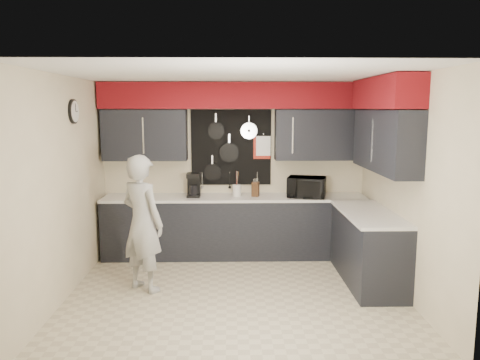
{
  "coord_description": "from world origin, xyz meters",
  "views": [
    {
      "loc": [
        -0.06,
        -5.41,
        2.22
      ],
      "look_at": [
        0.06,
        0.5,
        1.31
      ],
      "focal_mm": 35.0,
      "sensor_mm": 36.0,
      "label": 1
    }
  ],
  "objects_px": {
    "microwave": "(307,187)",
    "utensil_crock": "(237,190)",
    "knife_block": "(255,189)",
    "person": "(142,223)",
    "coffee_maker": "(194,184)"
  },
  "relations": [
    {
      "from": "knife_block",
      "to": "utensil_crock",
      "type": "relative_size",
      "value": 1.28
    },
    {
      "from": "knife_block",
      "to": "person",
      "type": "height_order",
      "value": "person"
    },
    {
      "from": "knife_block",
      "to": "person",
      "type": "relative_size",
      "value": 0.13
    },
    {
      "from": "knife_block",
      "to": "person",
      "type": "xyz_separation_m",
      "value": [
        -1.44,
        -1.29,
        -0.19
      ]
    },
    {
      "from": "knife_block",
      "to": "person",
      "type": "distance_m",
      "value": 1.95
    },
    {
      "from": "knife_block",
      "to": "utensil_crock",
      "type": "distance_m",
      "value": 0.28
    },
    {
      "from": "coffee_maker",
      "to": "person",
      "type": "relative_size",
      "value": 0.21
    },
    {
      "from": "knife_block",
      "to": "coffee_maker",
      "type": "xyz_separation_m",
      "value": [
        -0.92,
        0.01,
        0.07
      ]
    },
    {
      "from": "utensil_crock",
      "to": "person",
      "type": "relative_size",
      "value": 0.1
    },
    {
      "from": "microwave",
      "to": "knife_block",
      "type": "xyz_separation_m",
      "value": [
        -0.75,
        0.08,
        -0.04
      ]
    },
    {
      "from": "utensil_crock",
      "to": "microwave",
      "type": "bearing_deg",
      "value": -7.45
    },
    {
      "from": "person",
      "to": "coffee_maker",
      "type": "bearing_deg",
      "value": -76.23
    },
    {
      "from": "knife_block",
      "to": "utensil_crock",
      "type": "bearing_deg",
      "value": -174.1
    },
    {
      "from": "microwave",
      "to": "knife_block",
      "type": "distance_m",
      "value": 0.75
    },
    {
      "from": "microwave",
      "to": "utensil_crock",
      "type": "height_order",
      "value": "microwave"
    }
  ]
}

